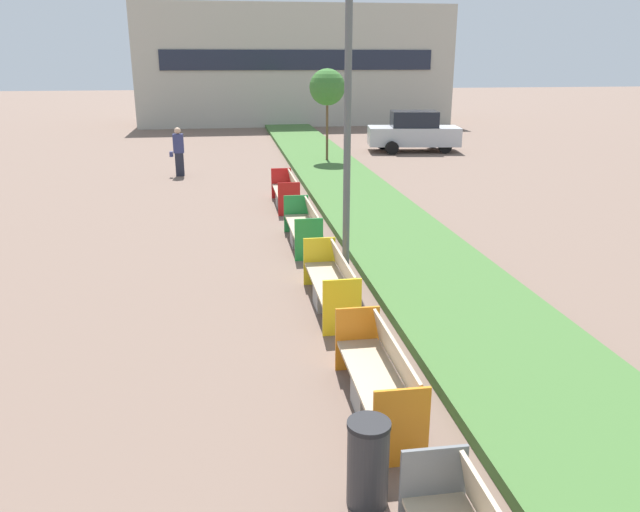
{
  "coord_description": "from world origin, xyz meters",
  "views": [
    {
      "loc": [
        -0.83,
        0.2,
        4.24
      ],
      "look_at": [
        0.9,
        11.46,
        0.6
      ],
      "focal_mm": 35.0,
      "sensor_mm": 36.0,
      "label": 1
    }
  ],
  "objects": [
    {
      "name": "planter_grass_strip",
      "position": [
        3.2,
        12.0,
        0.09
      ],
      "size": [
        2.8,
        120.0,
        0.18
      ],
      "color": "#426B33",
      "rests_on": "ground"
    },
    {
      "name": "building_backdrop",
      "position": [
        4.0,
        43.5,
        3.71
      ],
      "size": [
        20.08,
        6.64,
        7.42
      ],
      "color": "#B2AD9E",
      "rests_on": "ground"
    },
    {
      "name": "bench_orange_frame",
      "position": [
        0.94,
        6.89,
        0.37
      ],
      "size": [
        0.65,
        2.29,
        0.94
      ],
      "color": "gray",
      "rests_on": "ground"
    },
    {
      "name": "bench_yellow_frame",
      "position": [
        0.94,
        10.35,
        0.38
      ],
      "size": [
        0.65,
        2.41,
        0.94
      ],
      "color": "gray",
      "rests_on": "ground"
    },
    {
      "name": "bench_green_frame",
      "position": [
        0.94,
        14.24,
        0.38
      ],
      "size": [
        0.65,
        2.43,
        0.94
      ],
      "color": "gray",
      "rests_on": "ground"
    },
    {
      "name": "bench_red_frame",
      "position": [
        0.94,
        18.32,
        0.38
      ],
      "size": [
        0.65,
        2.39,
        0.94
      ],
      "color": "gray",
      "rests_on": "ground"
    },
    {
      "name": "litter_bin",
      "position": [
        0.42,
        5.25,
        0.46
      ],
      "size": [
        0.43,
        0.43,
        0.92
      ],
      "color": "#2D2D30",
      "rests_on": "ground"
    },
    {
      "name": "street_lamp_post",
      "position": [
        1.55,
        12.2,
        4.85
      ],
      "size": [
        0.24,
        0.44,
        8.92
      ],
      "color": "#56595B",
      "rests_on": "ground"
    },
    {
      "name": "sapling_tree_far",
      "position": [
        3.38,
        25.73,
        3.08
      ],
      "size": [
        1.45,
        1.45,
        3.82
      ],
      "color": "brown",
      "rests_on": "ground"
    },
    {
      "name": "pedestrian_walking",
      "position": [
        -2.5,
        23.9,
        0.92
      ],
      "size": [
        0.53,
        0.24,
        1.79
      ],
      "color": "#232633",
      "rests_on": "ground"
    },
    {
      "name": "parked_car_distant",
      "position": [
        7.99,
        28.75,
        0.91
      ],
      "size": [
        4.41,
        2.36,
        1.86
      ],
      "rotation": [
        0.0,
        0.0,
        -0.15
      ],
      "color": "#B7BABF",
      "rests_on": "ground"
    }
  ]
}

